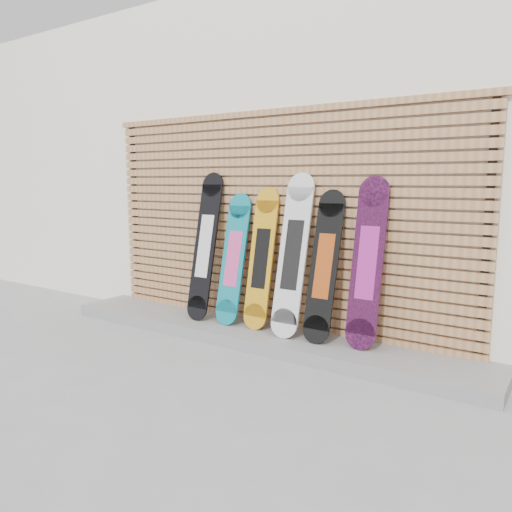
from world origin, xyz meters
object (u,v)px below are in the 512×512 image
Objects in this scene: snowboard_3 at (293,255)px; snowboard_4 at (324,266)px; snowboard_5 at (367,263)px; snowboard_2 at (261,258)px; snowboard_0 at (205,246)px; snowboard_1 at (233,259)px.

snowboard_4 is (0.33, 0.01, -0.08)m from snowboard_3.
snowboard_5 reaches higher than snowboard_4.
snowboard_2 is 1.11m from snowboard_5.
snowboard_0 reaches higher than snowboard_1.
snowboard_0 is 1.11× the size of snowboard_2.
snowboard_1 is 0.87× the size of snowboard_3.
snowboard_1 is (0.36, 0.02, -0.11)m from snowboard_0.
snowboard_3 is at bearing -5.91° from snowboard_2.
snowboard_1 is at bearing -177.43° from snowboard_2.
snowboard_0 reaches higher than snowboard_2.
snowboard_1 is 1.05m from snowboard_4.
snowboard_2 is 0.71m from snowboard_4.
snowboard_1 is 0.97× the size of snowboard_4.
snowboard_0 is 0.71m from snowboard_2.
snowboard_1 is 0.96× the size of snowboard_2.
snowboard_5 reaches higher than snowboard_1.
snowboard_2 is 1.01× the size of snowboard_4.
snowboard_0 is 1.41m from snowboard_4.
snowboard_5 is (0.40, 0.03, 0.06)m from snowboard_4.
snowboard_4 is at bearing 1.84° from snowboard_3.
snowboard_0 reaches higher than snowboard_4.
snowboard_3 is at bearing -1.94° from snowboard_1.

